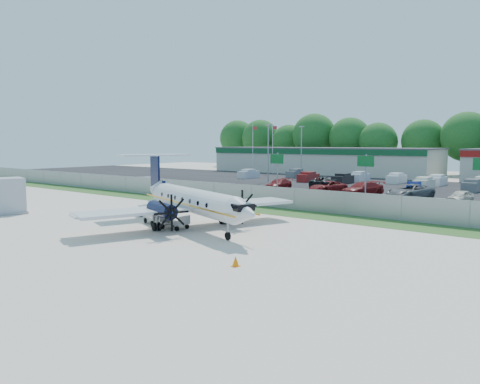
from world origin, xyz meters
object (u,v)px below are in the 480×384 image
Objects in this scene: pushback_tug at (156,209)px; service_container at (7,197)px; baggage_cart_near at (175,222)px; baggage_cart_far at (157,217)px; aircraft at (192,200)px.

service_container is at bearing -149.38° from pushback_tug.
baggage_cart_near is 0.60× the size of service_container.
baggage_cart_far is (2.65, -2.29, -0.14)m from pushback_tug.
service_container is at bearing -163.37° from aircraft.
aircraft reaches higher than pushback_tug.
aircraft is at bearing -16.07° from pushback_tug.
aircraft is 8.29× the size of baggage_cart_near.
aircraft is at bearing 10.96° from baggage_cart_far.
aircraft is at bearing 16.63° from service_container.
aircraft reaches higher than service_container.
baggage_cart_far is at bearing 167.15° from baggage_cart_near.
aircraft is at bearing 66.23° from baggage_cart_near.
baggage_cart_far is at bearing -169.04° from aircraft.
pushback_tug is at bearing 30.62° from service_container.
service_container reaches higher than pushback_tug.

